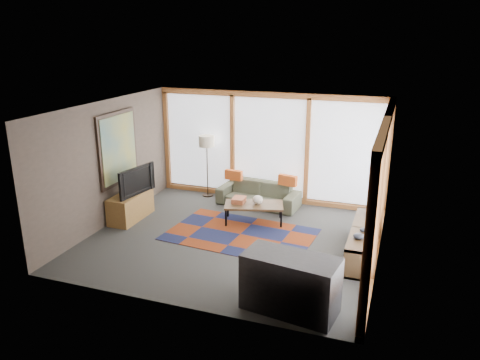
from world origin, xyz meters
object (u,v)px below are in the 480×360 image
(coffee_table, at_px, (254,213))
(bookshelf, at_px, (361,241))
(tv_console, at_px, (131,206))
(sofa, at_px, (258,194))
(bar_counter, at_px, (290,284))
(floor_lamp, at_px, (207,166))
(television, at_px, (133,180))

(coffee_table, relative_size, bookshelf, 0.59)
(coffee_table, height_order, tv_console, tv_console)
(sofa, bearing_deg, bar_counter, -61.11)
(bookshelf, bearing_deg, sofa, 145.05)
(floor_lamp, xyz_separation_m, coffee_table, (1.60, -1.23, -0.56))
(tv_console, bearing_deg, coffee_table, 15.49)
(sofa, height_order, coffee_table, sofa)
(floor_lamp, distance_m, bookshelf, 4.42)
(sofa, relative_size, television, 1.81)
(coffee_table, height_order, bar_counter, bar_counter)
(coffee_table, bearing_deg, bookshelf, -18.24)
(coffee_table, height_order, bookshelf, bookshelf)
(television, bearing_deg, sofa, -43.07)
(tv_console, height_order, television, television)
(coffee_table, bearing_deg, sofa, 101.96)
(bookshelf, distance_m, television, 4.84)
(television, bearing_deg, coffee_table, -64.27)
(bar_counter, bearing_deg, bookshelf, 78.91)
(television, height_order, bar_counter, television)
(sofa, distance_m, television, 2.89)
(sofa, height_order, television, television)
(television, relative_size, bar_counter, 0.77)
(floor_lamp, relative_size, bar_counter, 1.12)
(television, bearing_deg, floor_lamp, -14.30)
(sofa, relative_size, bookshelf, 0.92)
(floor_lamp, bearing_deg, bookshelf, -27.00)
(bookshelf, bearing_deg, floor_lamp, 153.00)
(bar_counter, bearing_deg, coffee_table, 125.51)
(floor_lamp, height_order, bookshelf, floor_lamp)
(floor_lamp, relative_size, bookshelf, 0.74)
(sofa, xyz_separation_m, tv_console, (-2.37, -1.72, 0.01))
(tv_console, bearing_deg, sofa, 35.97)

